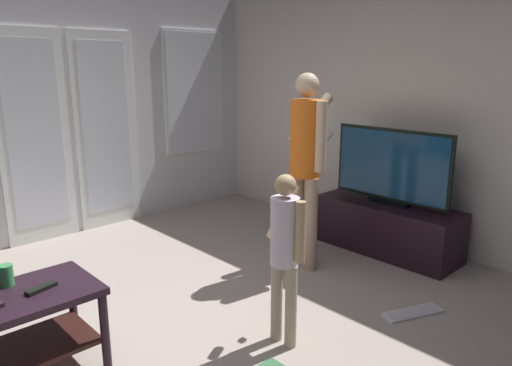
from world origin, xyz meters
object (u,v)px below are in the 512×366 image
coffee_table (12,322)px  person_adult (307,154)px  tv_stand (387,228)px  cup_near_edge (6,276)px  loose_keyboard (413,313)px  person_child (285,245)px  tv_remote_black (41,288)px  flat_screen_tv (391,166)px

coffee_table → person_adult: 2.40m
tv_stand → cup_near_edge: (-3.09, 0.50, 0.33)m
coffee_table → loose_keyboard: bearing=-26.4°
tv_stand → person_child: (-1.79, -0.38, 0.42)m
coffee_table → tv_remote_black: (0.16, -0.03, 0.15)m
person_child → loose_keyboard: bearing=-22.9°
cup_near_edge → tv_remote_black: 0.22m
coffee_table → loose_keyboard: (2.25, -1.11, -0.35)m
cup_near_edge → loose_keyboard: bearing=-29.9°
loose_keyboard → coffee_table: bearing=153.6°
flat_screen_tv → loose_keyboard: 1.42m
coffee_table → person_adult: bearing=-1.0°
coffee_table → person_adult: (2.32, -0.04, 0.62)m
coffee_table → person_child: person_child is taller
flat_screen_tv → person_adult: (-0.81, 0.31, 0.17)m
person_child → tv_remote_black: person_child is taller
person_child → tv_stand: bearing=12.1°
coffee_table → tv_remote_black: tv_remote_black is taller
loose_keyboard → tv_remote_black: size_ratio=2.68×
person_adult → loose_keyboard: size_ratio=3.58×
loose_keyboard → tv_remote_black: tv_remote_black is taller
cup_near_edge → person_adult: bearing=-4.8°
tv_stand → flat_screen_tv: flat_screen_tv is taller
flat_screen_tv → cup_near_edge: size_ratio=9.19×
flat_screen_tv → cup_near_edge: 3.14m
person_child → tv_remote_black: (-1.18, 0.70, -0.13)m
person_child → tv_remote_black: 1.38m
person_adult → loose_keyboard: (-0.08, -1.08, -0.97)m
flat_screen_tv → person_adult: person_adult is taller
person_adult → cup_near_edge: bearing=175.2°
tv_stand → person_adult: 1.14m
tv_stand → cup_near_edge: bearing=170.8°
tv_stand → flat_screen_tv: bearing=114.9°
person_adult → person_child: bearing=-144.8°
coffee_table → person_adult: person_adult is taller
flat_screen_tv → cup_near_edge: bearing=170.8°
flat_screen_tv → loose_keyboard: flat_screen_tv is taller
flat_screen_tv → tv_stand: bearing=-65.1°
coffee_table → tv_stand: bearing=-6.3°
flat_screen_tv → tv_remote_black: (-2.97, 0.31, -0.29)m
person_child → tv_remote_black: size_ratio=6.36×
flat_screen_tv → person_child: size_ratio=1.04×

